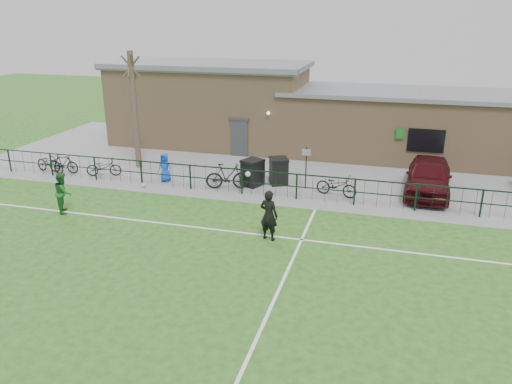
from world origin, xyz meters
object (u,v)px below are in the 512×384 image
(bicycle_c, at_px, (104,167))
(bare_tree, at_px, (135,111))
(bicycle_e, at_px, (336,185))
(car_maroon, at_px, (429,176))
(bicycle_b, at_px, (63,163))
(wheelie_bin_right, at_px, (279,172))
(outfield_player, at_px, (63,192))
(wheelie_bin_left, at_px, (253,173))
(ball_ground, at_px, (143,185))
(spectator_child, at_px, (165,167))
(sign_post, at_px, (306,168))
(bicycle_a, at_px, (50,163))
(bicycle_d, at_px, (228,176))

(bicycle_c, bearing_deg, bare_tree, -46.28)
(bare_tree, distance_m, bicycle_c, 3.27)
(bicycle_e, bearing_deg, bare_tree, 94.40)
(car_maroon, height_order, bicycle_b, car_maroon)
(wheelie_bin_right, distance_m, outfield_player, 9.63)
(wheelie_bin_left, distance_m, ball_ground, 5.16)
(bicycle_c, bearing_deg, bicycle_b, 74.35)
(bicycle_b, bearing_deg, car_maroon, -85.33)
(bicycle_b, bearing_deg, ball_ground, -101.82)
(wheelie_bin_left, distance_m, spectator_child, 4.29)
(bare_tree, xyz_separation_m, sign_post, (9.13, -1.02, -1.98))
(spectator_child, xyz_separation_m, outfield_player, (-2.31, -4.66, 0.12))
(bicycle_b, xyz_separation_m, bicycle_e, (13.83, 0.36, -0.01))
(wheelie_bin_left, height_order, ball_ground, wheelie_bin_left)
(wheelie_bin_right, height_order, bicycle_e, wheelie_bin_right)
(bicycle_c, xyz_separation_m, outfield_player, (1.02, -4.62, 0.36))
(wheelie_bin_right, relative_size, bicycle_b, 0.71)
(outfield_player, bearing_deg, wheelie_bin_left, -83.29)
(bare_tree, distance_m, bicycle_b, 4.50)
(wheelie_bin_left, xyz_separation_m, bicycle_a, (-10.53, -0.85, -0.09))
(wheelie_bin_left, distance_m, bicycle_a, 10.57)
(wheelie_bin_left, xyz_separation_m, spectator_child, (-4.25, -0.56, 0.11))
(wheelie_bin_right, distance_m, ball_ground, 6.41)
(bare_tree, bearing_deg, outfield_player, -89.38)
(bicycle_c, relative_size, spectator_child, 1.24)
(bare_tree, relative_size, bicycle_c, 3.47)
(bicycle_c, bearing_deg, bicycle_a, 75.72)
(wheelie_bin_left, xyz_separation_m, ball_ground, (-4.86, -1.66, -0.49))
(bare_tree, height_order, bicycle_e, bare_tree)
(car_maroon, height_order, ball_ground, car_maroon)
(bicycle_d, distance_m, ball_ground, 4.01)
(bicycle_d, height_order, bicycle_e, bicycle_d)
(outfield_player, bearing_deg, ball_ground, -57.32)
(bicycle_d, bearing_deg, wheelie_bin_right, -74.81)
(bare_tree, relative_size, spectator_child, 4.29)
(bare_tree, height_order, bicycle_d, bare_tree)
(spectator_child, bearing_deg, bicycle_b, -175.96)
(bicycle_e, bearing_deg, bicycle_c, 104.15)
(sign_post, bearing_deg, bicycle_c, -175.36)
(car_maroon, bearing_deg, bicycle_d, -164.00)
(ball_ground, bearing_deg, outfield_player, -115.50)
(wheelie_bin_left, bearing_deg, outfield_player, -117.68)
(bare_tree, height_order, wheelie_bin_left, bare_tree)
(sign_post, bearing_deg, bicycle_d, -164.38)
(wheelie_bin_right, xyz_separation_m, car_maroon, (6.80, 0.54, 0.22))
(bare_tree, relative_size, ball_ground, 25.40)
(spectator_child, bearing_deg, wheelie_bin_left, 9.73)
(bare_tree, distance_m, wheelie_bin_left, 7.16)
(outfield_player, height_order, ball_ground, outfield_player)
(sign_post, relative_size, car_maroon, 0.42)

